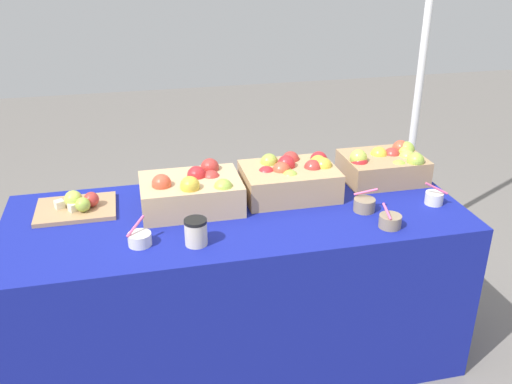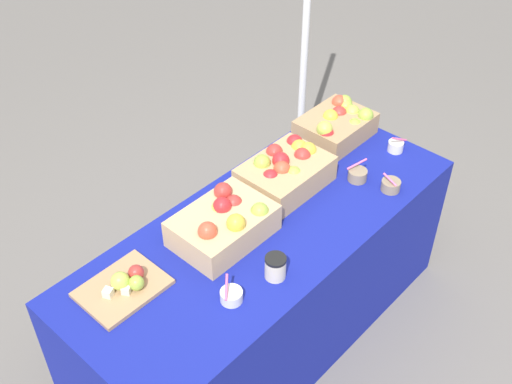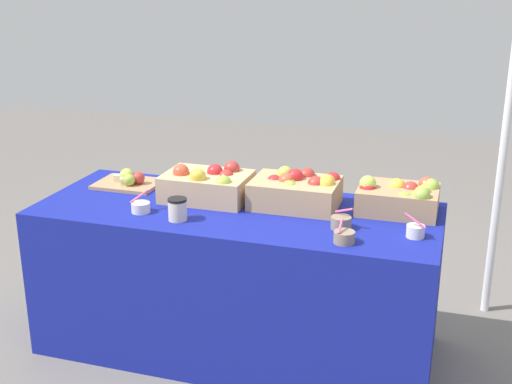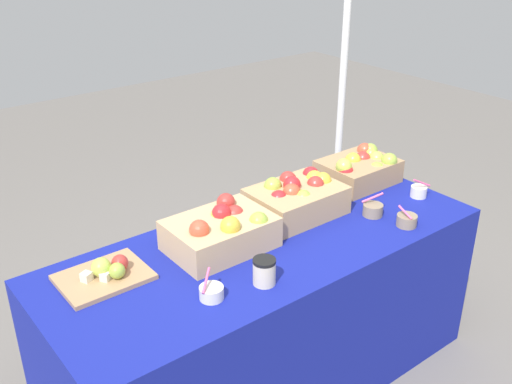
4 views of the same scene
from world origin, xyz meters
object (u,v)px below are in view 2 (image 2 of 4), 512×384
at_px(apple_crate_left, 337,124).
at_px(sample_bowl_extra, 391,185).
at_px(coffee_cup, 275,267).
at_px(sample_bowl_far, 231,296).
at_px(apple_crate_middle, 286,171).
at_px(sample_bowl_near, 396,146).
at_px(tent_pole, 305,32).
at_px(apple_crate_right, 224,223).
at_px(sample_bowl_mid, 357,175).
at_px(cutting_board_back, 125,285).

bearing_deg(apple_crate_left, sample_bowl_extra, -112.08).
bearing_deg(coffee_cup, sample_bowl_far, 168.36).
relative_size(apple_crate_middle, sample_bowl_near, 3.82).
bearing_deg(sample_bowl_extra, coffee_cup, 177.12).
bearing_deg(tent_pole, apple_crate_middle, -145.17).
bearing_deg(apple_crate_right, sample_bowl_mid, -15.27).
distance_m(apple_crate_middle, apple_crate_right, 0.44).
distance_m(apple_crate_right, sample_bowl_far, 0.36).
relative_size(apple_crate_left, tent_pole, 0.19).
xyz_separation_m(cutting_board_back, tent_pole, (1.85, 0.61, 0.19)).
bearing_deg(sample_bowl_mid, sample_bowl_far, -175.28).
height_order(cutting_board_back, sample_bowl_extra, same).
height_order(sample_bowl_mid, sample_bowl_extra, sample_bowl_mid).
bearing_deg(apple_crate_right, sample_bowl_extra, -25.22).
relative_size(apple_crate_left, sample_bowl_far, 3.55).
distance_m(sample_bowl_near, coffee_cup, 1.04).
height_order(apple_crate_middle, coffee_cup, apple_crate_middle).
relative_size(apple_crate_left, apple_crate_middle, 0.89).
xyz_separation_m(apple_crate_middle, sample_bowl_extra, (0.30, -0.38, -0.05)).
xyz_separation_m(sample_bowl_extra, tent_pole, (0.64, 1.03, 0.19)).
height_order(apple_crate_right, coffee_cup, apple_crate_right).
xyz_separation_m(sample_bowl_mid, tent_pole, (0.68, 0.88, 0.19)).
height_order(sample_bowl_mid, tent_pole, tent_pole).
distance_m(apple_crate_right, cutting_board_back, 0.48).
distance_m(apple_crate_middle, tent_pole, 1.15).
distance_m(apple_crate_left, sample_bowl_near, 0.31).
relative_size(apple_crate_right, sample_bowl_mid, 4.05).
bearing_deg(apple_crate_right, apple_crate_left, 6.19).
height_order(apple_crate_right, sample_bowl_far, apple_crate_right).
xyz_separation_m(apple_crate_middle, sample_bowl_far, (-0.67, -0.30, -0.05)).
bearing_deg(sample_bowl_mid, cutting_board_back, 167.22).
xyz_separation_m(cutting_board_back, sample_bowl_near, (1.48, -0.27, 0.00)).
relative_size(sample_bowl_near, sample_bowl_far, 1.04).
height_order(apple_crate_right, sample_bowl_extra, apple_crate_right).
bearing_deg(apple_crate_middle, sample_bowl_extra, -52.27).
bearing_deg(cutting_board_back, sample_bowl_mid, -12.78).
xyz_separation_m(sample_bowl_far, sample_bowl_extra, (0.97, -0.08, 0.00)).
relative_size(apple_crate_middle, cutting_board_back, 1.25).
xyz_separation_m(sample_bowl_mid, sample_bowl_extra, (0.04, -0.16, -0.00)).
height_order(apple_crate_right, tent_pole, tent_pole).
xyz_separation_m(sample_bowl_near, sample_bowl_extra, (-0.28, -0.15, -0.00)).
relative_size(sample_bowl_far, sample_bowl_extra, 1.11).
bearing_deg(tent_pole, apple_crate_right, -153.38).
distance_m(apple_crate_left, apple_crate_middle, 0.48).
height_order(apple_crate_right, sample_bowl_near, apple_crate_right).
bearing_deg(cutting_board_back, apple_crate_right, -9.04).
relative_size(sample_bowl_extra, tent_pole, 0.05).
xyz_separation_m(sample_bowl_near, sample_bowl_mid, (-0.32, 0.01, 0.00)).
bearing_deg(apple_crate_middle, tent_pole, 34.83).
relative_size(apple_crate_left, cutting_board_back, 1.12).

